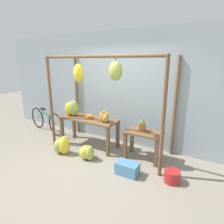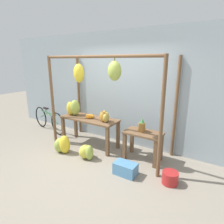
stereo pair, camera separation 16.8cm
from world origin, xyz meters
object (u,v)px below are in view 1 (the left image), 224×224
object	(u,v)px
blue_bucket	(172,176)
papaya_pile	(105,117)
pineapple_cluster	(142,126)
parked_bicycle	(46,120)
fruit_crate_white	(127,168)
banana_pile_ground_left	(62,146)
banana_pile_ground_right	(87,152)
banana_pile_on_table	(72,108)
orange_pile	(89,117)

from	to	relation	value
blue_bucket	papaya_pile	size ratio (longest dim) A/B	1.07
pineapple_cluster	papaya_pile	distance (m)	0.89
parked_bicycle	fruit_crate_white	bearing A→B (deg)	-14.41
banana_pile_ground_left	fruit_crate_white	world-z (taller)	banana_pile_ground_left
pineapple_cluster	banana_pile_ground_left	bearing A→B (deg)	-156.21
banana_pile_ground_right	papaya_pile	size ratio (longest dim) A/B	1.49
banana_pile_on_table	papaya_pile	size ratio (longest dim) A/B	1.62
banana_pile_ground_left	fruit_crate_white	bearing A→B (deg)	0.43
parked_bicycle	banana_pile_on_table	bearing A→B (deg)	-7.87
pineapple_cluster	parked_bicycle	size ratio (longest dim) A/B	0.18
banana_pile_on_table	orange_pile	xyz separation A→B (m)	(0.52, 0.03, -0.15)
pineapple_cluster	parked_bicycle	world-z (taller)	pineapple_cluster
banana_pile_on_table	parked_bicycle	distance (m)	1.35
banana_pile_ground_left	blue_bucket	bearing A→B (deg)	4.31
banana_pile_ground_left	papaya_pile	distance (m)	1.19
blue_bucket	papaya_pile	xyz separation A→B (m)	(-1.68, 0.44, 0.74)
pineapple_cluster	banana_pile_ground_left	xyz separation A→B (m)	(-1.66, -0.73, -0.56)
parked_bicycle	pineapple_cluster	bearing A→B (deg)	-1.43
banana_pile_ground_right	fruit_crate_white	distance (m)	1.01
orange_pile	banana_pile_ground_left	xyz separation A→B (m)	(-0.31, -0.67, -0.57)
banana_pile_on_table	banana_pile_ground_left	xyz separation A→B (m)	(0.22, -0.64, -0.72)
orange_pile	papaya_pile	world-z (taller)	papaya_pile
orange_pile	papaya_pile	size ratio (longest dim) A/B	0.81
fruit_crate_white	blue_bucket	bearing A→B (deg)	12.26
blue_bucket	orange_pile	bearing A→B (deg)	167.30
blue_bucket	parked_bicycle	xyz separation A→B (m)	(-3.89, 0.62, 0.24)
banana_pile_ground_left	papaya_pile	bearing A→B (deg)	39.01
banana_pile_ground_right	fruit_crate_white	xyz separation A→B (m)	(1.01, -0.07, -0.04)
banana_pile_on_table	papaya_pile	xyz separation A→B (m)	(0.99, -0.01, -0.07)
orange_pile	pineapple_cluster	size ratio (longest dim) A/B	0.71
banana_pile_ground_right	papaya_pile	world-z (taller)	papaya_pile
banana_pile_ground_right	blue_bucket	size ratio (longest dim) A/B	1.39
pineapple_cluster	blue_bucket	world-z (taller)	pineapple_cluster
pineapple_cluster	fruit_crate_white	distance (m)	0.96
pineapple_cluster	banana_pile_ground_right	distance (m)	1.33
banana_pile_on_table	parked_bicycle	xyz separation A→B (m)	(-1.22, 0.17, -0.57)
banana_pile_on_table	pineapple_cluster	size ratio (longest dim) A/B	1.40
orange_pile	pineapple_cluster	bearing A→B (deg)	2.55
banana_pile_on_table	parked_bicycle	world-z (taller)	banana_pile_on_table
banana_pile_on_table	pineapple_cluster	xyz separation A→B (m)	(1.87, 0.09, -0.16)
banana_pile_ground_left	blue_bucket	distance (m)	2.47
blue_bucket	parked_bicycle	size ratio (longest dim) A/B	0.17
pineapple_cluster	papaya_pile	xyz separation A→B (m)	(-0.88, -0.10, 0.09)
banana_pile_ground_right	parked_bicycle	distance (m)	2.22
papaya_pile	parked_bicycle	bearing A→B (deg)	175.41
pineapple_cluster	banana_pile_ground_right	world-z (taller)	pineapple_cluster
parked_bicycle	papaya_pile	xyz separation A→B (m)	(2.21, -0.18, 0.50)
banana_pile_ground_left	banana_pile_ground_right	size ratio (longest dim) A/B	1.11
pineapple_cluster	blue_bucket	size ratio (longest dim) A/B	1.08
banana_pile_ground_right	parked_bicycle	xyz separation A→B (m)	(-2.09, 0.73, 0.19)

